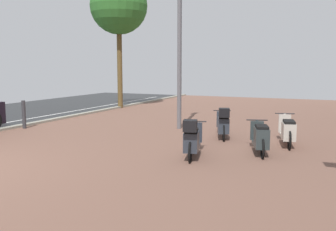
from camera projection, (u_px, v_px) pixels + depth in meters
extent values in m
cube|color=brown|center=(141.00, 216.00, 5.16)|extent=(14.40, 40.00, 0.05)
torus|color=black|center=(289.00, 140.00, 9.09)|extent=(0.16, 0.50, 0.50)
torus|color=black|center=(284.00, 131.00, 10.40)|extent=(0.16, 0.50, 0.50)
cube|color=beige|center=(286.00, 136.00, 9.75)|extent=(0.43, 0.80, 0.08)
cube|color=beige|center=(289.00, 131.00, 9.30)|extent=(0.42, 0.64, 0.42)
cube|color=black|center=(289.00, 122.00, 9.27)|extent=(0.37, 0.58, 0.06)
cylinder|color=beige|center=(284.00, 122.00, 10.34)|extent=(0.09, 0.13, 0.51)
cube|color=beige|center=(285.00, 124.00, 10.27)|extent=(0.33, 0.15, 0.50)
cylinder|color=black|center=(285.00, 114.00, 10.29)|extent=(0.51, 0.14, 0.03)
torus|color=black|center=(190.00, 152.00, 7.89)|extent=(0.17, 0.48, 0.49)
torus|color=black|center=(196.00, 140.00, 9.14)|extent=(0.17, 0.48, 0.49)
cube|color=#2F3640|center=(193.00, 147.00, 8.52)|extent=(0.45, 0.76, 0.08)
cube|color=#2F3640|center=(191.00, 141.00, 8.09)|extent=(0.43, 0.62, 0.42)
cube|color=black|center=(191.00, 131.00, 8.06)|extent=(0.38, 0.56, 0.06)
cylinder|color=#2F3640|center=(196.00, 131.00, 9.08)|extent=(0.10, 0.13, 0.49)
cube|color=#2F3640|center=(195.00, 132.00, 9.01)|extent=(0.33, 0.16, 0.48)
cylinder|color=black|center=(196.00, 121.00, 9.03)|extent=(0.51, 0.16, 0.03)
cube|color=black|center=(190.00, 126.00, 7.77)|extent=(0.34, 0.34, 0.24)
torus|color=black|center=(262.00, 149.00, 8.22)|extent=(0.19, 0.47, 0.48)
torus|color=black|center=(256.00, 138.00, 9.42)|extent=(0.19, 0.47, 0.48)
cube|color=#303B3D|center=(259.00, 144.00, 8.82)|extent=(0.47, 0.73, 0.08)
cube|color=#303B3D|center=(261.00, 138.00, 8.41)|extent=(0.44, 0.60, 0.45)
cube|color=black|center=(262.00, 127.00, 8.38)|extent=(0.39, 0.54, 0.06)
cylinder|color=#303B3D|center=(257.00, 129.00, 9.36)|extent=(0.10, 0.13, 0.48)
cube|color=#303B3D|center=(257.00, 131.00, 9.29)|extent=(0.33, 0.17, 0.47)
cylinder|color=black|center=(257.00, 120.00, 9.31)|extent=(0.51, 0.18, 0.03)
torus|color=black|center=(224.00, 133.00, 10.13)|extent=(0.19, 0.47, 0.48)
torus|color=black|center=(222.00, 126.00, 11.40)|extent=(0.19, 0.47, 0.48)
cube|color=#313A45|center=(223.00, 130.00, 10.77)|extent=(0.49, 0.77, 0.08)
cube|color=#313A45|center=(223.00, 125.00, 10.33)|extent=(0.46, 0.63, 0.41)
cube|color=black|center=(224.00, 117.00, 10.30)|extent=(0.41, 0.57, 0.06)
cylinder|color=#313A45|center=(222.00, 118.00, 11.34)|extent=(0.10, 0.14, 0.48)
cube|color=#313A45|center=(222.00, 119.00, 11.27)|extent=(0.33, 0.18, 0.48)
cylinder|color=black|center=(222.00, 111.00, 11.29)|extent=(0.50, 0.19, 0.03)
cube|color=black|center=(224.00, 113.00, 10.00)|extent=(0.35, 0.35, 0.24)
cylinder|color=slate|center=(179.00, 47.00, 11.86)|extent=(0.14, 0.14, 5.25)
cylinder|color=brown|center=(120.00, 67.00, 18.02)|extent=(0.24, 0.24, 3.93)
sphere|color=#33712C|center=(119.00, 5.00, 17.64)|extent=(2.72, 2.72, 2.72)
cylinder|color=#38383D|center=(24.00, 115.00, 12.16)|extent=(0.12, 0.12, 0.92)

